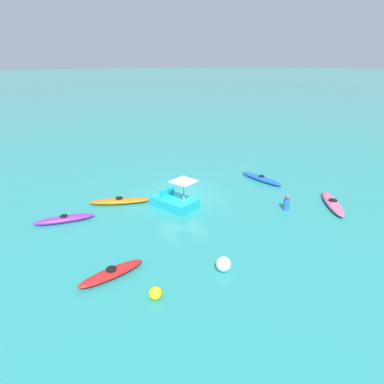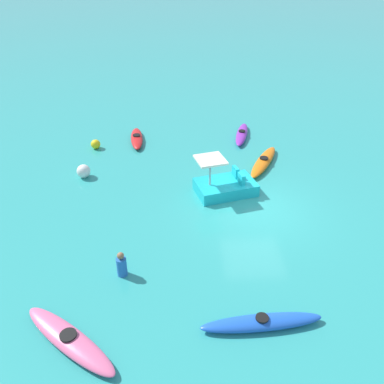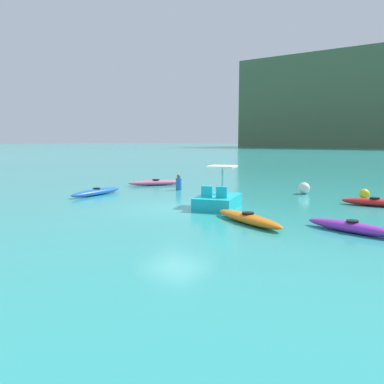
{
  "view_description": "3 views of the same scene",
  "coord_description": "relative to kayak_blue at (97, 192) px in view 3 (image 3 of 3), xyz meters",
  "views": [
    {
      "loc": [
        9.51,
        15.24,
        7.52
      ],
      "look_at": [
        -0.06,
        0.85,
        0.46
      ],
      "focal_mm": 30.32,
      "sensor_mm": 36.0,
      "label": 1
    },
    {
      "loc": [
        -13.06,
        2.95,
        9.0
      ],
      "look_at": [
        0.9,
        2.53,
        0.29
      ],
      "focal_mm": 38.08,
      "sensor_mm": 36.0,
      "label": 2
    },
    {
      "loc": [
        9.44,
        -12.39,
        2.72
      ],
      "look_at": [
        0.43,
        0.51,
        0.65
      ],
      "focal_mm": 36.61,
      "sensor_mm": 36.0,
      "label": 3
    }
  ],
  "objects": [
    {
      "name": "person_near_shore",
      "position": [
        2.15,
        4.01,
        0.22
      ],
      "size": [
        0.45,
        0.45,
        0.88
      ],
      "color": "blue",
      "rests_on": "ground_plane"
    },
    {
      "name": "kayak_pink",
      "position": [
        -0.4,
        5.09,
        0.0
      ],
      "size": [
        2.69,
        3.06,
        0.37
      ],
      "color": "pink",
      "rests_on": "ground_plane"
    },
    {
      "name": "kayak_purple",
      "position": [
        12.47,
        -1.14,
        0.0
      ],
      "size": [
        2.96,
        1.23,
        0.37
      ],
      "color": "purple",
      "rests_on": "ground_plane"
    },
    {
      "name": "ground_plane",
      "position": [
        5.65,
        -0.84,
        -0.16
      ],
      "size": [
        600.0,
        600.0,
        0.0
      ],
      "primitive_type": "plane",
      "color": "teal"
    },
    {
      "name": "buoy_white",
      "position": [
        8.4,
        6.42,
        0.14
      ],
      "size": [
        0.6,
        0.6,
        0.6
      ],
      "primitive_type": "sphere",
      "color": "white",
      "rests_on": "ground_plane"
    },
    {
      "name": "buoy_yellow",
      "position": [
        11.3,
        6.39,
        0.07
      ],
      "size": [
        0.47,
        0.47,
        0.47
      ],
      "primitive_type": "sphere",
      "color": "yellow",
      "rests_on": "ground_plane"
    },
    {
      "name": "pedal_boat_cyan",
      "position": [
        6.93,
        0.31,
        0.17
      ],
      "size": [
        2.11,
        2.72,
        1.68
      ],
      "color": "#19B7C6",
      "rests_on": "ground_plane"
    },
    {
      "name": "kayak_orange",
      "position": [
        9.33,
        -1.74,
        0.0
      ],
      "size": [
        3.27,
        2.05,
        0.37
      ],
      "color": "orange",
      "rests_on": "ground_plane"
    },
    {
      "name": "kayak_blue",
      "position": [
        0.0,
        0.0,
        0.0
      ],
      "size": [
        0.84,
        3.41,
        0.37
      ],
      "color": "blue",
      "rests_on": "ground_plane"
    },
    {
      "name": "kayak_red",
      "position": [
        12.11,
        4.41,
        0.0
      ],
      "size": [
        2.66,
        0.89,
        0.37
      ],
      "color": "red",
      "rests_on": "ground_plane"
    }
  ]
}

